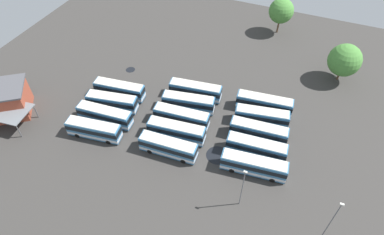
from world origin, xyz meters
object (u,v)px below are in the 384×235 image
object	(u,v)px
bus_row1_slot2	(182,117)
tree_northeast	(281,11)
bus_row1_slot3	(188,103)
tree_northwest	(345,60)
bus_row0_slot2	(112,102)
bus_row0_slot3	(120,90)
bus_row2_slot2	(259,131)
lamp_post_mid_lot	(332,220)
bus_row1_slot1	(176,131)
bus_row2_slot4	(264,103)
depot_building	(0,101)
bus_row1_slot4	(195,90)
bus_row0_slot1	(105,115)
bus_row0_slot0	(94,130)
bus_row2_slot0	(254,165)
bus_row1_slot0	(168,147)
bus_row2_slot3	(262,117)
lamp_post_by_building	(242,187)
bus_row2_slot1	(256,148)
maintenance_shelter	(5,110)

from	to	relation	value
bus_row1_slot2	tree_northeast	world-z (taller)	tree_northeast
bus_row1_slot3	tree_northwest	xyz separation A→B (m)	(28.08, 22.43, 3.58)
bus_row1_slot2	tree_northwest	xyz separation A→B (m)	(27.73, 26.76, 3.58)
bus_row1_slot3	bus_row0_slot2	bearing A→B (deg)	-158.08
bus_row0_slot3	bus_row2_slot2	distance (m)	30.99
lamp_post_mid_lot	bus_row0_slot3	bearing A→B (deg)	160.92
bus_row1_slot1	bus_row2_slot4	bearing A→B (deg)	45.65
depot_building	bus_row1_slot4	bearing A→B (deg)	29.55
bus_row0_slot1	bus_row0_slot0	bearing A→B (deg)	-86.93
bus_row2_slot0	depot_building	world-z (taller)	depot_building
bus_row2_slot2	lamp_post_mid_lot	distance (m)	21.42
bus_row0_slot3	bus_row2_slot4	xyz separation A→B (m)	(30.08, 7.89, 0.00)
bus_row1_slot0	bus_row2_slot3	xyz separation A→B (m)	(13.92, 14.21, -0.00)
bus_row0_slot2	lamp_post_mid_lot	bearing A→B (deg)	-14.71
bus_row1_slot2	bus_row1_slot4	world-z (taller)	same
bus_row1_slot4	lamp_post_by_building	distance (m)	27.32
bus_row0_slot0	lamp_post_by_building	size ratio (longest dim) A/B	1.18
lamp_post_by_building	tree_northeast	size ratio (longest dim) A/B	0.97
bus_row2_slot0	bus_row0_slot3	bearing A→B (deg)	165.65
bus_row2_slot1	bus_row2_slot0	bearing A→B (deg)	-81.42
bus_row0_slot1	tree_northeast	distance (m)	53.29
bus_row0_slot2	lamp_post_by_building	xyz separation A→B (m)	(31.33, -11.38, 3.17)
bus_row1_slot1	bus_row2_slot3	distance (m)	17.38
bus_row0_slot0	lamp_post_by_building	bearing A→B (deg)	-6.27
bus_row1_slot0	bus_row1_slot3	xyz separation A→B (m)	(-1.22, 12.30, 0.00)
tree_northeast	bus_row2_slot1	bearing A→B (deg)	-82.63
bus_row0_slot0	depot_building	size ratio (longest dim) A/B	0.80
bus_row1_slot1	lamp_post_mid_lot	distance (m)	30.71
bus_row0_slot2	depot_building	world-z (taller)	depot_building
bus_row2_slot2	depot_building	world-z (taller)	depot_building
bus_row2_slot3	bus_row2_slot4	distance (m)	4.00
bus_row1_slot1	tree_northwest	size ratio (longest dim) A/B	1.25
bus_row1_slot4	bus_row2_slot3	size ratio (longest dim) A/B	1.05
bus_row0_slot3	bus_row2_slot0	distance (m)	33.29
bus_row1_slot2	bus_row2_slot3	xyz separation A→B (m)	(14.79, 6.24, -0.00)
bus_row2_slot1	depot_building	size ratio (longest dim) A/B	0.82
bus_row1_slot0	bus_row2_slot0	size ratio (longest dim) A/B	0.93
bus_row2_slot3	bus_row1_slot0	bearing A→B (deg)	-134.41
bus_row1_slot0	tree_northwest	distance (m)	44.06
bus_row0_slot0	bus_row0_slot1	world-z (taller)	same
maintenance_shelter	bus_row0_slot3	bearing A→B (deg)	43.21
depot_building	bus_row0_slot0	bearing A→B (deg)	4.58
bus_row1_slot1	bus_row2_slot0	xyz separation A→B (m)	(15.88, -2.12, 0.00)
bus_row1_slot3	depot_building	bearing A→B (deg)	-155.87
bus_row1_slot0	bus_row1_slot1	size ratio (longest dim) A/B	0.96
bus_row0_slot2	lamp_post_mid_lot	xyz separation A→B (m)	(44.75, -11.74, 3.42)
bus_row0_slot0	bus_row2_slot4	xyz separation A→B (m)	(28.51, 19.87, 0.00)
bus_row2_slot4	maintenance_shelter	world-z (taller)	maintenance_shelter
bus_row2_slot1	tree_northeast	bearing A→B (deg)	97.37
bus_row1_slot1	bus_row1_slot2	xyz separation A→B (m)	(-0.61, 3.81, 0.00)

